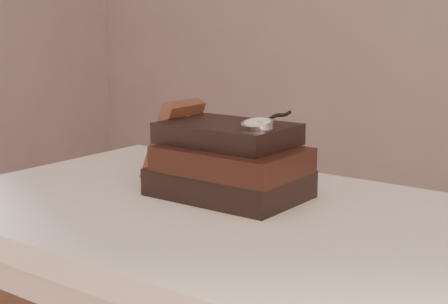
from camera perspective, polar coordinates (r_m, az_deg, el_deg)
The scene contains 5 objects.
table at distance 1.08m, azimuth 1.04°, elevation -9.63°, with size 1.00×0.60×0.75m.
book_stack at distance 1.11m, azimuth 0.47°, elevation -0.95°, with size 0.25×0.17×0.12m.
journal at distance 1.22m, azimuth -4.41°, elevation 1.03°, with size 0.02×0.10×0.15m, color #3E2118.
pocket_watch at distance 1.05m, azimuth 3.00°, elevation 2.44°, with size 0.05×0.15×0.02m.
eyeglasses at distance 1.23m, azimuth -0.54°, elevation 0.83°, with size 0.10×0.12×0.05m.
Camera 1 is at (0.59, -0.47, 1.05)m, focal length 53.39 mm.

